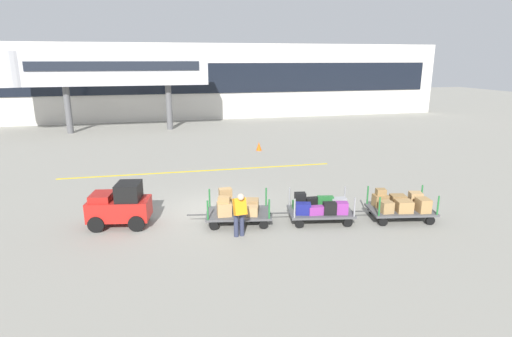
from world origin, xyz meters
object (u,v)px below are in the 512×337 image
baggage_cart_middle (320,208)px  safety_cone_near (259,146)px  baggage_tug (120,206)px  baggage_cart_lead (236,209)px  baggage_cart_tail (401,205)px  baggage_handler (240,212)px

baggage_cart_middle → safety_cone_near: baggage_cart_middle is taller
baggage_tug → baggage_cart_middle: 7.14m
baggage_cart_lead → baggage_cart_tail: 6.08m
baggage_cart_tail → safety_cone_near: baggage_cart_tail is taller
baggage_cart_middle → baggage_cart_tail: bearing=-9.7°
baggage_tug → baggage_cart_lead: bearing=-9.7°
baggage_cart_lead → safety_cone_near: 12.18m
baggage_cart_tail → baggage_handler: 6.12m
safety_cone_near → baggage_cart_lead: bearing=-107.9°
baggage_cart_middle → safety_cone_near: 12.19m
baggage_cart_lead → baggage_cart_tail: (5.98, -1.09, 0.00)m
baggage_cart_tail → baggage_cart_lead: bearing=169.7°
baggage_tug → baggage_cart_lead: 4.09m
baggage_cart_middle → baggage_handler: baggage_handler is taller
baggage_cart_tail → safety_cone_near: 12.87m
baggage_cart_middle → safety_cone_near: bearing=86.5°
baggage_cart_tail → baggage_tug: bearing=169.9°
baggage_cart_tail → baggage_handler: size_ratio=1.97×
baggage_tug → baggage_handler: size_ratio=1.45×
baggage_handler → safety_cone_near: size_ratio=2.84×
baggage_cart_tail → baggage_handler: baggage_handler is taller
safety_cone_near → baggage_cart_tail: bearing=-80.0°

